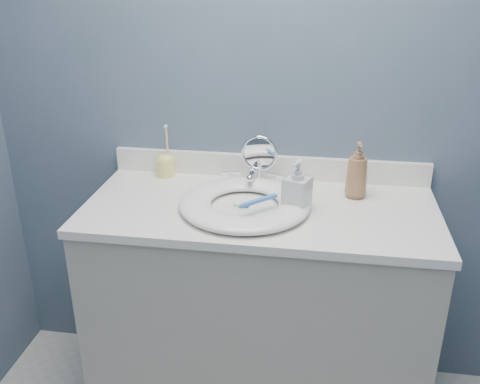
% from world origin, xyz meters
% --- Properties ---
extents(back_wall, '(2.20, 0.02, 2.40)m').
position_xyz_m(back_wall, '(0.00, 1.25, 1.20)').
color(back_wall, '#445C66').
rests_on(back_wall, ground).
extents(vanity_cabinet, '(1.20, 0.55, 0.85)m').
position_xyz_m(vanity_cabinet, '(0.00, 0.97, 0.42)').
color(vanity_cabinet, '#A09C93').
rests_on(vanity_cabinet, ground).
extents(countertop, '(1.22, 0.57, 0.03)m').
position_xyz_m(countertop, '(0.00, 0.97, 0.86)').
color(countertop, white).
rests_on(countertop, vanity_cabinet).
extents(backsplash, '(1.22, 0.02, 0.09)m').
position_xyz_m(backsplash, '(0.00, 1.24, 0.93)').
color(backsplash, white).
rests_on(backsplash, countertop).
extents(basin, '(0.45, 0.45, 0.04)m').
position_xyz_m(basin, '(-0.05, 0.94, 0.90)').
color(basin, white).
rests_on(basin, countertop).
extents(drain, '(0.04, 0.04, 0.01)m').
position_xyz_m(drain, '(-0.05, 0.94, 0.88)').
color(drain, silver).
rests_on(drain, countertop).
extents(faucet, '(0.25, 0.13, 0.07)m').
position_xyz_m(faucet, '(-0.05, 1.14, 0.91)').
color(faucet, silver).
rests_on(faucet, countertop).
extents(makeup_mirror, '(0.14, 0.08, 0.20)m').
position_xyz_m(makeup_mirror, '(-0.03, 1.14, 0.99)').
color(makeup_mirror, silver).
rests_on(makeup_mirror, countertop).
extents(soap_bottle_amber, '(0.08, 0.08, 0.20)m').
position_xyz_m(soap_bottle_amber, '(0.33, 1.10, 0.98)').
color(soap_bottle_amber, olive).
rests_on(soap_bottle_amber, countertop).
extents(soap_bottle_clear, '(0.11, 0.11, 0.18)m').
position_xyz_m(soap_bottle_clear, '(0.13, 0.95, 0.97)').
color(soap_bottle_clear, silver).
rests_on(soap_bottle_clear, countertop).
extents(toothbrush_holder, '(0.07, 0.07, 0.21)m').
position_xyz_m(toothbrush_holder, '(-0.40, 1.19, 0.93)').
color(toothbrush_holder, '#F0ED78').
rests_on(toothbrush_holder, countertop).
extents(toothbrush_lying, '(0.13, 0.13, 0.02)m').
position_xyz_m(toothbrush_lying, '(-0.01, 0.91, 0.92)').
color(toothbrush_lying, '#3D7ED8').
rests_on(toothbrush_lying, basin).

